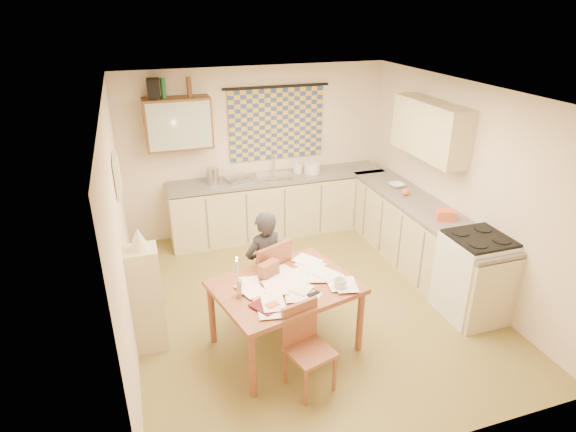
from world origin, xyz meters
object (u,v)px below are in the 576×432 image
object	(u,v)px
counter_right	(420,238)
person	(265,266)
dining_table	(285,315)
shelf_stand	(147,299)
stove	(473,276)
counter_back	(279,205)
chair_far	(265,293)

from	to	relation	value
counter_right	person	bearing A→B (deg)	-169.70
person	dining_table	bearing A→B (deg)	77.62
shelf_stand	stove	bearing A→B (deg)	-8.95
person	shelf_stand	bearing A→B (deg)	-11.83
stove	dining_table	bearing A→B (deg)	177.20
counter_back	shelf_stand	world-z (taller)	shelf_stand
dining_table	shelf_stand	size ratio (longest dim) A/B	1.36
counter_back	shelf_stand	xyz separation A→B (m)	(-2.08, -2.19, 0.12)
dining_table	chair_far	world-z (taller)	chair_far
person	stove	bearing A→B (deg)	145.65
counter_right	stove	xyz separation A→B (m)	(-0.00, -1.10, 0.04)
shelf_stand	person	bearing A→B (deg)	5.68
stove	counter_back	bearing A→B (deg)	117.99
dining_table	person	xyz separation A→B (m)	(-0.05, 0.58, 0.27)
counter_right	dining_table	world-z (taller)	counter_right
counter_right	chair_far	size ratio (longest dim) A/B	2.96
dining_table	chair_far	size ratio (longest dim) A/B	1.57
counter_back	chair_far	distance (m)	2.24
counter_right	dining_table	size ratio (longest dim) A/B	1.89
chair_far	shelf_stand	world-z (taller)	shelf_stand
person	counter_back	bearing A→B (deg)	-128.78
dining_table	counter_back	bearing A→B (deg)	60.72
dining_table	chair_far	xyz separation A→B (m)	(-0.06, 0.56, -0.07)
shelf_stand	dining_table	bearing A→B (deg)	-18.67
counter_back	chair_far	size ratio (longest dim) A/B	3.31
stove	dining_table	xyz separation A→B (m)	(-2.21, 0.11, -0.11)
dining_table	person	world-z (taller)	person
counter_back	counter_right	xyz separation A→B (m)	(1.46, -1.65, -0.00)
counter_back	person	xyz separation A→B (m)	(-0.80, -2.06, 0.20)
counter_back	counter_right	world-z (taller)	same
chair_far	shelf_stand	size ratio (longest dim) A/B	0.87
counter_right	shelf_stand	bearing A→B (deg)	-171.36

